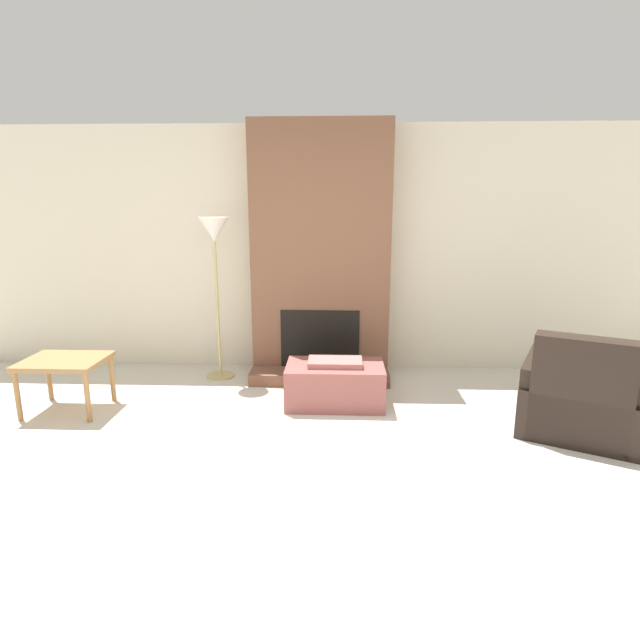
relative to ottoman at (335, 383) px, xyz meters
The scene contains 7 objects.
ground_plane 1.78m from the ottoman, 95.35° to the right, with size 24.00×24.00×0.00m, color beige.
wall_back 1.59m from the ottoman, 98.32° to the left, with size 8.32×0.06×2.60m, color beige.
fireplace 1.39m from the ottoman, 100.47° to the left, with size 1.42×0.70×2.60m.
ottoman is the anchor object (origin of this frame).
armchair 2.02m from the ottoman, 13.83° to the right, with size 1.18×1.23×0.85m.
side_table 2.38m from the ottoman, behind, with size 0.68×0.54×0.48m.
floor_lamp_left 1.85m from the ottoman, 150.28° to the left, with size 0.30×0.30×1.66m.
Camera 1 is at (0.20, -2.53, 1.78)m, focal length 28.00 mm.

